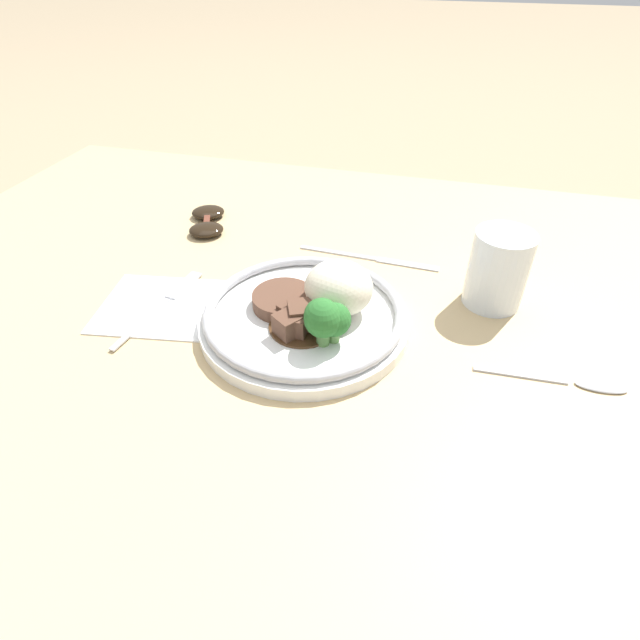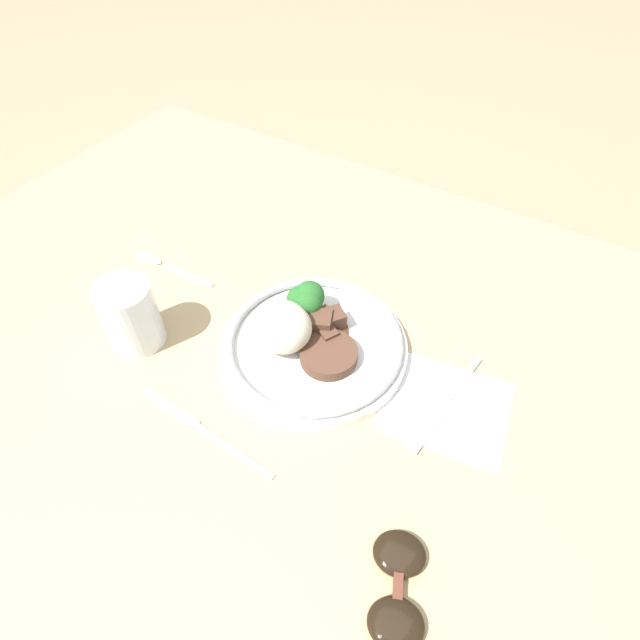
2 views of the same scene
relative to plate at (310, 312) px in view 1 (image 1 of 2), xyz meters
name	(u,v)px [view 1 (image 1 of 2)]	position (x,y,z in m)	size (l,w,h in m)	color
ground_plane	(326,344)	(0.01, 0.02, -0.06)	(8.00, 8.00, 0.00)	#998466
dining_table	(326,331)	(0.01, 0.02, -0.04)	(1.32, 0.95, 0.04)	tan
napkin	(161,306)	(-0.19, -0.01, -0.02)	(0.17, 0.15, 0.00)	white
plate	(310,312)	(0.00, 0.00, 0.00)	(0.25, 0.25, 0.08)	white
juice_glass	(497,274)	(0.21, 0.11, 0.02)	(0.07, 0.07, 0.10)	yellow
fork	(167,300)	(-0.19, 0.00, -0.02)	(0.03, 0.17, 0.00)	#B7B7BC
knife	(373,259)	(0.05, 0.17, -0.02)	(0.21, 0.02, 0.00)	#B7B7BC
spoon	(580,384)	(0.30, -0.02, -0.02)	(0.16, 0.02, 0.01)	#B7B7BC
sunglasses	(207,221)	(-0.23, 0.21, -0.01)	(0.09, 0.12, 0.02)	black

